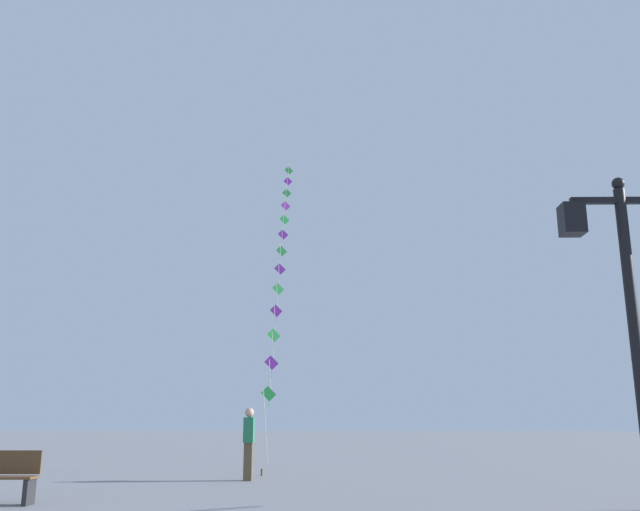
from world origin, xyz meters
TOP-DOWN VIEW (x-y plane):
  - ground_plane at (0.00, 20.00)m, footprint 160.00×160.00m
  - twin_lantern_lamp_post at (3.09, 6.92)m, footprint 1.54×0.28m
  - kite_train at (-2.69, 25.25)m, footprint 0.83×15.32m
  - kite_flyer at (-2.65, 15.65)m, footprint 0.24×0.61m

SIDE VIEW (x-z plane):
  - ground_plane at x=0.00m, z-range 0.00..0.00m
  - kite_flyer at x=-2.65m, z-range 0.05..1.76m
  - twin_lantern_lamp_post at x=3.09m, z-range 0.87..5.31m
  - kite_train at x=-2.69m, z-range 0.45..15.04m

